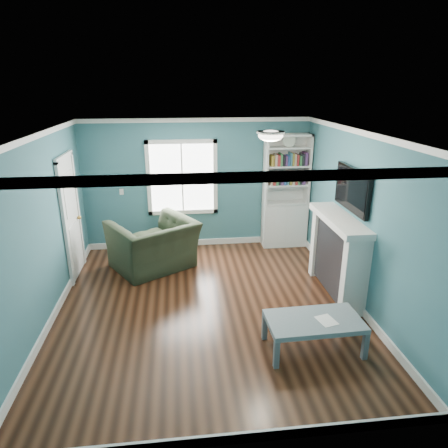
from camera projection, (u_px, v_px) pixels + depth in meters
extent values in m
plane|color=black|center=(208.00, 306.00, 6.09)|extent=(5.00, 5.00, 0.00)
plane|color=#346774|center=(197.00, 185.00, 8.01)|extent=(4.50, 0.00, 4.50)
plane|color=#346774|center=(229.00, 327.00, 3.32)|extent=(4.50, 0.00, 4.50)
plane|color=#346774|center=(42.00, 233.00, 5.42)|extent=(0.00, 5.00, 5.00)
plane|color=#346774|center=(358.00, 220.00, 5.91)|extent=(0.00, 5.00, 5.00)
plane|color=white|center=(205.00, 133.00, 5.23)|extent=(5.00, 5.00, 0.00)
cube|color=white|center=(199.00, 242.00, 8.40)|extent=(4.50, 0.03, 0.12)
cube|color=white|center=(228.00, 439.00, 3.75)|extent=(4.50, 0.03, 0.12)
cube|color=white|center=(56.00, 312.00, 5.83)|extent=(0.03, 5.00, 0.12)
cube|color=white|center=(348.00, 294.00, 6.32)|extent=(0.03, 5.00, 0.12)
cube|color=white|center=(196.00, 120.00, 7.57)|extent=(4.50, 0.04, 0.08)
cube|color=white|center=(230.00, 178.00, 2.92)|extent=(4.50, 0.04, 0.08)
cube|color=white|center=(28.00, 139.00, 5.00)|extent=(0.04, 5.00, 0.08)
cube|color=white|center=(367.00, 134.00, 5.49)|extent=(0.04, 5.00, 0.08)
cube|color=white|center=(182.00, 178.00, 7.92)|extent=(1.24, 0.01, 1.34)
cube|color=white|center=(148.00, 179.00, 7.83)|extent=(0.08, 0.06, 1.50)
cube|color=white|center=(215.00, 177.00, 7.98)|extent=(0.08, 0.06, 1.50)
cube|color=white|center=(183.00, 212.00, 8.14)|extent=(1.40, 0.06, 0.08)
cube|color=white|center=(181.00, 142.00, 7.67)|extent=(1.40, 0.06, 0.08)
cube|color=white|center=(182.00, 178.00, 7.90)|extent=(1.24, 0.03, 0.03)
cube|color=white|center=(182.00, 178.00, 7.90)|extent=(0.03, 0.03, 1.34)
cube|color=silver|center=(284.00, 224.00, 8.29)|extent=(0.90, 0.35, 0.90)
cube|color=silver|center=(266.00, 170.00, 7.86)|extent=(0.04, 0.35, 1.40)
cube|color=silver|center=(308.00, 169.00, 7.95)|extent=(0.04, 0.35, 1.40)
cube|color=silver|center=(285.00, 168.00, 8.06)|extent=(0.90, 0.02, 1.40)
cube|color=silver|center=(289.00, 135.00, 7.68)|extent=(0.90, 0.35, 0.04)
cube|color=silver|center=(285.00, 203.00, 8.13)|extent=(0.84, 0.33, 0.03)
cube|color=silver|center=(286.00, 185.00, 8.01)|extent=(0.84, 0.33, 0.03)
cube|color=silver|center=(287.00, 166.00, 7.88)|extent=(0.84, 0.33, 0.03)
cube|color=silver|center=(288.00, 147.00, 7.76)|extent=(0.84, 0.33, 0.03)
cube|color=tan|center=(287.00, 179.00, 7.95)|extent=(0.70, 0.25, 0.22)
cube|color=maroon|center=(288.00, 160.00, 7.82)|extent=(0.70, 0.25, 0.22)
cylinder|color=beige|center=(289.00, 140.00, 7.67)|extent=(0.26, 0.06, 0.26)
cube|color=black|center=(338.00, 258.00, 6.31)|extent=(0.30, 1.20, 1.10)
cube|color=black|center=(336.00, 270.00, 6.37)|extent=(0.22, 0.65, 0.70)
cube|color=silver|center=(355.00, 278.00, 5.68)|extent=(0.36, 0.16, 1.20)
cube|color=silver|center=(322.00, 243.00, 6.94)|extent=(0.36, 0.16, 1.20)
cube|color=silver|center=(340.00, 220.00, 6.09)|extent=(0.44, 1.58, 0.10)
cube|color=black|center=(352.00, 189.00, 5.95)|extent=(0.06, 1.10, 0.65)
cube|color=silver|center=(71.00, 219.00, 6.82)|extent=(0.04, 0.80, 2.05)
cube|color=white|center=(65.00, 228.00, 6.40)|extent=(0.05, 0.08, 2.13)
cube|color=white|center=(78.00, 211.00, 7.25)|extent=(0.05, 0.08, 2.13)
cube|color=white|center=(64.00, 157.00, 6.47)|extent=(0.05, 0.98, 0.08)
sphere|color=#BF8C3F|center=(79.00, 217.00, 7.14)|extent=(0.07, 0.07, 0.07)
ellipsoid|color=white|center=(271.00, 136.00, 5.44)|extent=(0.34, 0.34, 0.15)
cylinder|color=white|center=(271.00, 132.00, 5.43)|extent=(0.38, 0.38, 0.03)
cube|color=white|center=(122.00, 192.00, 7.86)|extent=(0.08, 0.01, 0.12)
imported|color=black|center=(153.00, 237.00, 7.18)|extent=(1.65, 1.49, 1.21)
cube|color=#505960|center=(276.00, 354.00, 4.72)|extent=(0.07, 0.07, 0.37)
cube|color=#505960|center=(365.00, 346.00, 4.87)|extent=(0.07, 0.07, 0.37)
cube|color=#505960|center=(265.00, 327.00, 5.26)|extent=(0.07, 0.07, 0.37)
cube|color=#505960|center=(345.00, 320.00, 5.42)|extent=(0.07, 0.07, 0.37)
cube|color=slate|center=(314.00, 321.00, 5.00)|extent=(1.20, 0.68, 0.06)
cube|color=white|center=(326.00, 320.00, 4.96)|extent=(0.26, 0.30, 0.00)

